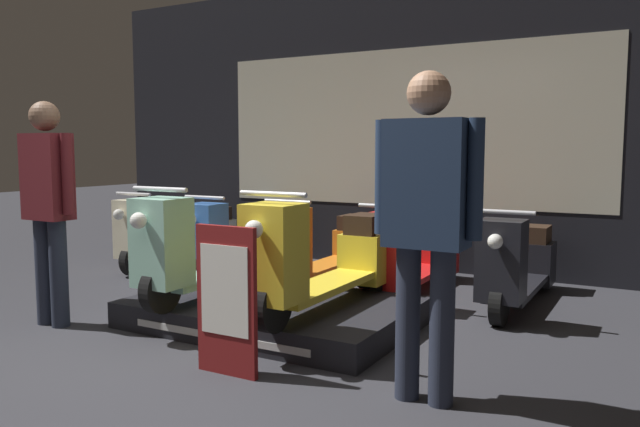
# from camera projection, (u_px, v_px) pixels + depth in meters

# --- Properties ---
(ground_plane) EXTENTS (30.00, 30.00, 0.00)m
(ground_plane) POSITION_uv_depth(u_px,v_px,m) (171.00, 368.00, 3.77)
(ground_plane) COLOR #2D2D33
(shop_wall_back) EXTENTS (7.98, 0.09, 3.20)m
(shop_wall_back) POSITION_uv_depth(u_px,v_px,m) (403.00, 123.00, 6.84)
(shop_wall_back) COLOR black
(shop_wall_back) RESTS_ON ground_plane
(display_platform) EXTENTS (2.04, 1.33, 0.19)m
(display_platform) POSITION_uv_depth(u_px,v_px,m) (273.00, 312.00, 4.69)
(display_platform) COLOR black
(display_platform) RESTS_ON ground_plane
(scooter_display_left) EXTENTS (0.47, 1.80, 0.87)m
(scooter_display_left) POSITION_uv_depth(u_px,v_px,m) (222.00, 249.00, 4.86)
(scooter_display_left) COLOR black
(scooter_display_left) RESTS_ON display_platform
(scooter_display_right) EXTENTS (0.47, 1.80, 0.87)m
(scooter_display_right) POSITION_uv_depth(u_px,v_px,m) (325.00, 260.00, 4.41)
(scooter_display_right) COLOR black
(scooter_display_right) RESTS_ON display_platform
(scooter_backrow_0) EXTENTS (0.47, 1.80, 0.87)m
(scooter_backrow_0) POSITION_uv_depth(u_px,v_px,m) (178.00, 235.00, 7.06)
(scooter_backrow_0) COLOR black
(scooter_backrow_0) RESTS_ON ground_plane
(scooter_backrow_1) EXTENTS (0.47, 1.80, 0.87)m
(scooter_backrow_1) POSITION_uv_depth(u_px,v_px,m) (246.00, 241.00, 6.60)
(scooter_backrow_1) COLOR black
(scooter_backrow_1) RESTS_ON ground_plane
(scooter_backrow_2) EXTENTS (0.47, 1.80, 0.87)m
(scooter_backrow_2) POSITION_uv_depth(u_px,v_px,m) (324.00, 248.00, 6.15)
(scooter_backrow_2) COLOR black
(scooter_backrow_2) RESTS_ON ground_plane
(scooter_backrow_3) EXTENTS (0.47, 1.80, 0.87)m
(scooter_backrow_3) POSITION_uv_depth(u_px,v_px,m) (414.00, 256.00, 5.69)
(scooter_backrow_3) COLOR black
(scooter_backrow_3) RESTS_ON ground_plane
(scooter_backrow_4) EXTENTS (0.47, 1.80, 0.87)m
(scooter_backrow_4) POSITION_uv_depth(u_px,v_px,m) (519.00, 265.00, 5.24)
(scooter_backrow_4) COLOR black
(scooter_backrow_4) RESTS_ON ground_plane
(person_left_browsing) EXTENTS (0.52, 0.22, 1.67)m
(person_left_browsing) POSITION_uv_depth(u_px,v_px,m) (48.00, 199.00, 4.60)
(person_left_browsing) COLOR #232838
(person_left_browsing) RESTS_ON ground_plane
(person_right_browsing) EXTENTS (0.57, 0.23, 1.71)m
(person_right_browsing) POSITION_uv_depth(u_px,v_px,m) (427.00, 211.00, 3.18)
(person_right_browsing) COLOR #232838
(person_right_browsing) RESTS_ON ground_plane
(price_sign_board) EXTENTS (0.41, 0.04, 0.88)m
(price_sign_board) POSITION_uv_depth(u_px,v_px,m) (226.00, 300.00, 3.62)
(price_sign_board) COLOR maroon
(price_sign_board) RESTS_ON ground_plane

